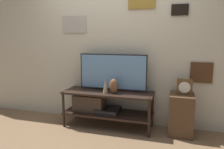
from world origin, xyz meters
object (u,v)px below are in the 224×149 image
vase_slim_bronze (105,86)px  mantel_clock (184,87)px  television (113,72)px  vase_urn_stoneware (114,86)px

vase_slim_bronze → mantel_clock: size_ratio=1.05×
television → vase_urn_stoneware: size_ratio=4.86×
vase_slim_bronze → vase_urn_stoneware: bearing=8.9°
vase_urn_stoneware → television: bearing=110.4°
vase_slim_bronze → vase_urn_stoneware: 0.13m
vase_slim_bronze → mantel_clock: mantel_clock is taller
television → vase_slim_bronze: size_ratio=4.63×
television → mantel_clock: 1.11m
vase_urn_stoneware → mantel_clock: mantel_clock is taller
television → vase_slim_bronze: (-0.06, -0.20, -0.19)m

